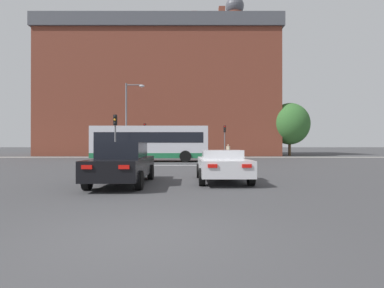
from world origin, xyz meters
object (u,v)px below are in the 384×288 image
object	(u,v)px
traffic_light_near_left	(114,131)
pedestrian_waiting	(128,150)
car_saloon_left	(122,163)
bus_crossing_lead	(150,143)
pedestrian_walking_east	(149,149)
car_roadster_right	(222,165)
traffic_light_far_left	(144,135)
street_lamp_junction	(129,114)
traffic_light_far_right	(224,136)
pedestrian_walking_west	(228,150)

from	to	relation	value
traffic_light_near_left	pedestrian_waiting	world-z (taller)	traffic_light_near_left
car_saloon_left	bus_crossing_lead	world-z (taller)	bus_crossing_lead
bus_crossing_lead	pedestrian_walking_east	bearing A→B (deg)	8.17
car_roadster_right	car_saloon_left	bearing A→B (deg)	-167.66
car_saloon_left	pedestrian_walking_east	xyz separation A→B (m)	(-2.51, 25.13, 0.19)
traffic_light_far_left	car_roadster_right	bearing A→B (deg)	-73.52
street_lamp_junction	pedestrian_walking_east	distance (m)	8.90
car_roadster_right	traffic_light_near_left	distance (m)	12.95
car_roadster_right	pedestrian_waiting	distance (m)	25.81
bus_crossing_lead	traffic_light_far_left	bearing A→B (deg)	12.38
car_roadster_right	pedestrian_waiting	size ratio (longest dim) A/B	2.73
pedestrian_walking_east	pedestrian_waiting	bearing A→B (deg)	137.37
traffic_light_far_left	pedestrian_walking_east	size ratio (longest dim) A/B	2.39
traffic_light_far_right	pedestrian_walking_west	xyz separation A→B (m)	(0.54, 1.08, -1.67)
pedestrian_waiting	street_lamp_junction	bearing A→B (deg)	80.51
car_roadster_right	pedestrian_walking_east	world-z (taller)	pedestrian_walking_east
traffic_light_far_left	pedestrian_waiting	distance (m)	3.12
bus_crossing_lead	pedestrian_waiting	size ratio (longest dim) A/B	6.50
pedestrian_walking_east	pedestrian_walking_west	size ratio (longest dim) A/B	1.08
traffic_light_near_left	traffic_light_far_right	bearing A→B (deg)	52.25
car_roadster_right	bus_crossing_lead	size ratio (longest dim) A/B	0.42
bus_crossing_lead	pedestrian_walking_west	bearing A→B (deg)	-39.79
car_roadster_right	pedestrian_waiting	world-z (taller)	pedestrian_waiting
car_roadster_right	pedestrian_walking_east	bearing A→B (deg)	103.86
street_lamp_junction	pedestrian_walking_west	bearing A→B (deg)	38.58
traffic_light_far_right	car_roadster_right	bearing A→B (deg)	-96.48
traffic_light_far_right	traffic_light_far_left	world-z (taller)	traffic_light_far_left
traffic_light_far_left	pedestrian_walking_east	distance (m)	2.22
car_roadster_right	street_lamp_junction	xyz separation A→B (m)	(-7.16, 16.07, 3.76)
traffic_light_near_left	pedestrian_waiting	distance (m)	13.76
bus_crossing_lead	traffic_light_far_right	distance (m)	11.56
bus_crossing_lead	street_lamp_junction	xyz separation A→B (m)	(-2.21, 1.51, 2.74)
traffic_light_far_right	bus_crossing_lead	bearing A→B (deg)	-131.15
traffic_light_far_right	pedestrian_walking_east	distance (m)	9.17
car_roadster_right	traffic_light_near_left	world-z (taller)	traffic_light_near_left
pedestrian_waiting	pedestrian_walking_east	bearing A→B (deg)	158.76
bus_crossing_lead	traffic_light_far_right	xyz separation A→B (m)	(7.59, 8.68, 0.90)
traffic_light_far_left	traffic_light_near_left	bearing A→B (deg)	-91.48
bus_crossing_lead	traffic_light_far_left	xyz separation A→B (m)	(-1.83, 8.35, 1.03)
traffic_light_near_left	traffic_light_far_left	world-z (taller)	traffic_light_far_left
car_saloon_left	traffic_light_far_right	size ratio (longest dim) A/B	1.28
car_roadster_right	pedestrian_waiting	xyz separation A→B (m)	(-8.98, 24.20, 0.25)
car_saloon_left	traffic_light_far_right	xyz separation A→B (m)	(6.46, 24.14, 1.78)
car_roadster_right	traffic_light_near_left	size ratio (longest dim) A/B	1.13
traffic_light_far_right	pedestrian_walking_west	bearing A→B (deg)	63.29
pedestrian_waiting	pedestrian_walking_west	size ratio (longest dim) A/B	1.00
bus_crossing_lead	pedestrian_walking_west	size ratio (longest dim) A/B	6.52
traffic_light_near_left	pedestrian_walking_west	distance (m)	17.17
traffic_light_far_left	pedestrian_walking_west	bearing A→B (deg)	8.08
traffic_light_near_left	pedestrian_waiting	size ratio (longest dim) A/B	2.42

